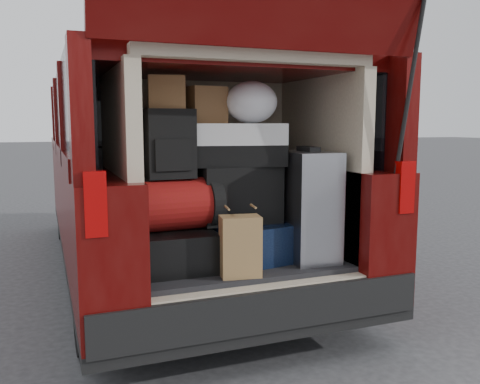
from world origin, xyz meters
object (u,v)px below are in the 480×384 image
Objects in this scene: black_soft_case at (239,194)px; red_duffel at (178,204)px; navy_hardshell at (244,241)px; silver_roller at (307,205)px; twotone_duffel at (236,145)px; black_hardshell at (175,247)px; kraft_bag at (240,246)px; backpack at (170,144)px.

red_duffel is at bearing -171.33° from black_soft_case.
red_duffel is at bearing 173.20° from navy_hardshell.
twotone_duffel is at bearing 163.79° from silver_roller.
silver_roller is at bearing -17.66° from black_soft_case.
black_soft_case is (-0.02, 0.02, 0.29)m from navy_hardshell.
black_hardshell is 0.26m from red_duffel.
red_duffel reaches higher than navy_hardshell.
twotone_duffel reaches higher than red_duffel.
kraft_bag is at bearing -53.10° from red_duffel.
twotone_duffel is (-0.41, 0.15, 0.37)m from silver_roller.
black_hardshell is 1.21× the size of red_duffel.
kraft_bag is (-0.52, -0.21, -0.16)m from silver_roller.
twotone_duffel is at bearing 81.62° from kraft_bag.
kraft_bag is 0.44m from black_soft_case.
black_soft_case reaches higher than navy_hardshell.
navy_hardshell is 0.29m from black_soft_case.
silver_roller is at bearing -7.54° from black_hardshell.
black_hardshell is at bearing 39.20° from backpack.
navy_hardshell is at bearing -29.42° from twotone_duffel.
black_hardshell is 1.05× the size of navy_hardshell.
twotone_duffel is (-0.01, 0.01, 0.30)m from black_soft_case.
black_soft_case is at bearing 2.39° from red_duffel.
navy_hardshell is 0.45m from silver_roller.
silver_roller is (0.37, -0.12, 0.22)m from navy_hardshell.
twotone_duffel is (0.40, 0.03, 0.59)m from black_hardshell.
kraft_bag is at bearing -97.34° from twotone_duffel.
twotone_duffel is (0.38, 0.05, 0.33)m from red_duffel.
twotone_duffel is at bearing 147.71° from black_soft_case.
black_hardshell is at bearing 175.30° from silver_roller.
black_hardshell is at bearing 169.69° from navy_hardshell.
black_soft_case is 1.23× the size of backpack.
black_soft_case is at bearing 3.90° from black_hardshell.
silver_roller reaches higher than kraft_bag.
navy_hardshell is (0.43, -0.00, 0.00)m from black_hardshell.
backpack is 0.43m from twotone_duffel.
black_soft_case is 0.30m from twotone_duffel.
black_soft_case reaches higher than kraft_bag.
kraft_bag is 0.45m from red_duffel.
twotone_duffel is (0.11, 0.36, 0.54)m from kraft_bag.
kraft_bag is 0.70m from backpack.
kraft_bag reaches higher than navy_hardshell.
navy_hardshell is 0.59m from twotone_duffel.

